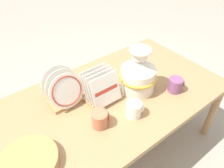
% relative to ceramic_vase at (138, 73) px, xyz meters
% --- Properties ---
extents(ground_plane, '(14.00, 14.00, 0.00)m').
position_rel_ceramic_vase_xyz_m(ground_plane, '(-0.19, 0.05, -0.72)').
color(ground_plane, gray).
extents(display_table, '(1.59, 0.89, 0.58)m').
position_rel_ceramic_vase_xyz_m(display_table, '(-0.19, 0.05, -0.19)').
color(display_table, '#9E754C').
rests_on(display_table, ground_plane).
extents(ceramic_vase, '(0.26, 0.26, 0.33)m').
position_rel_ceramic_vase_xyz_m(ceramic_vase, '(0.00, 0.00, 0.00)').
color(ceramic_vase, silver).
rests_on(ceramic_vase, display_table).
extents(dish_rack_round_plates, '(0.23, 0.18, 0.25)m').
position_rel_ceramic_vase_xyz_m(dish_rack_round_plates, '(-0.47, 0.18, -0.04)').
color(dish_rack_round_plates, tan).
rests_on(dish_rack_round_plates, display_table).
extents(dish_rack_square_plates, '(0.20, 0.17, 0.22)m').
position_rel_ceramic_vase_xyz_m(dish_rack_square_plates, '(-0.26, 0.06, -0.05)').
color(dish_rack_square_plates, tan).
rests_on(dish_rack_square_plates, display_table).
extents(wicker_charger_stack, '(0.29, 0.29, 0.05)m').
position_rel_ceramic_vase_xyz_m(wicker_charger_stack, '(-0.82, -0.10, -0.11)').
color(wicker_charger_stack, '#AD7F47').
rests_on(wicker_charger_stack, display_table).
extents(mug_terracotta_glaze, '(0.10, 0.10, 0.10)m').
position_rel_ceramic_vase_xyz_m(mug_terracotta_glaze, '(-0.39, -0.11, -0.09)').
color(mug_terracotta_glaze, '#B76647').
rests_on(mug_terracotta_glaze, display_table).
extents(mug_cream_glaze, '(0.10, 0.10, 0.10)m').
position_rel_ceramic_vase_xyz_m(mug_cream_glaze, '(-0.19, -0.17, -0.09)').
color(mug_cream_glaze, silver).
rests_on(mug_cream_glaze, display_table).
extents(mug_plum_glaze, '(0.10, 0.10, 0.10)m').
position_rel_ceramic_vase_xyz_m(mug_plum_glaze, '(0.20, -0.17, -0.09)').
color(mug_plum_glaze, '#7A4770').
rests_on(mug_plum_glaze, display_table).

